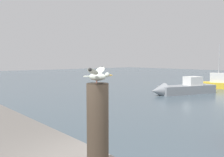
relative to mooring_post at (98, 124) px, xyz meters
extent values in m
cylinder|color=#382D23|center=(0.00, 0.00, 0.00)|extent=(0.29, 0.29, 1.09)
cylinder|color=#C67360|center=(0.00, -0.02, 0.56)|extent=(0.01, 0.01, 0.04)
cylinder|color=#C67360|center=(-0.02, 0.01, 0.56)|extent=(0.01, 0.01, 0.04)
ellipsoid|color=silver|center=(0.00, 0.00, 0.63)|extent=(0.24, 0.21, 0.10)
sphere|color=silver|center=(0.10, 0.08, 0.66)|extent=(0.06, 0.06, 0.06)
cone|color=gold|center=(0.15, 0.12, 0.66)|extent=(0.05, 0.04, 0.02)
cube|color=silver|center=(-0.11, -0.09, 0.64)|extent=(0.10, 0.11, 0.01)
ellipsoid|color=silver|center=(0.11, -0.16, 0.71)|extent=(0.27, 0.30, 0.11)
sphere|color=#282828|center=(0.20, -0.26, 0.74)|extent=(0.04, 0.04, 0.04)
ellipsoid|color=silver|center=(-0.13, 0.14, 0.71)|extent=(0.27, 0.30, 0.11)
sphere|color=#282828|center=(-0.21, 0.25, 0.74)|extent=(0.04, 0.04, 0.04)
cube|color=gray|center=(-8.57, 15.75, -1.61)|extent=(2.76, 5.08, 0.68)
cone|color=gray|center=(-9.43, 13.10, -1.58)|extent=(1.48, 1.48, 1.18)
cube|color=white|center=(-8.40, 16.29, -0.92)|extent=(1.38, 1.52, 0.70)
cube|color=yellow|center=(-8.48, 21.39, -1.66)|extent=(4.60, 3.11, 0.59)
cube|color=white|center=(-8.65, 21.30, -0.92)|extent=(1.77, 1.45, 0.90)
cylinder|color=#A5A5A8|center=(-8.65, 21.30, 0.92)|extent=(0.08, 0.08, 2.77)
camera|label=1|loc=(2.54, -1.93, 0.86)|focal=39.33mm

